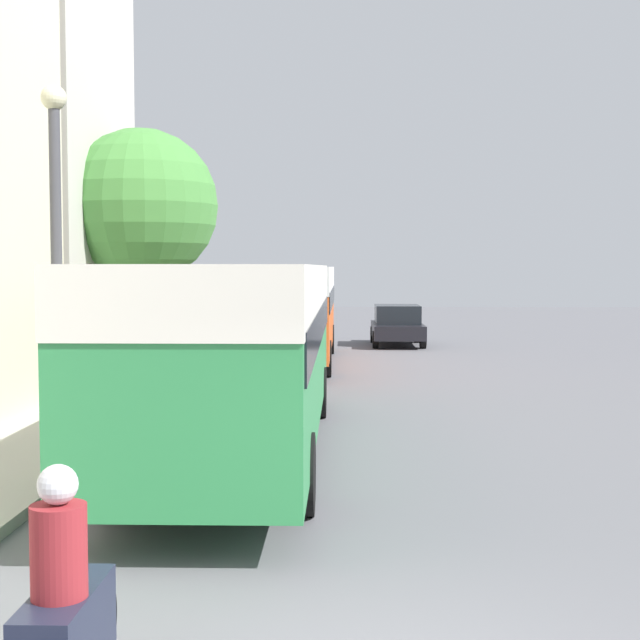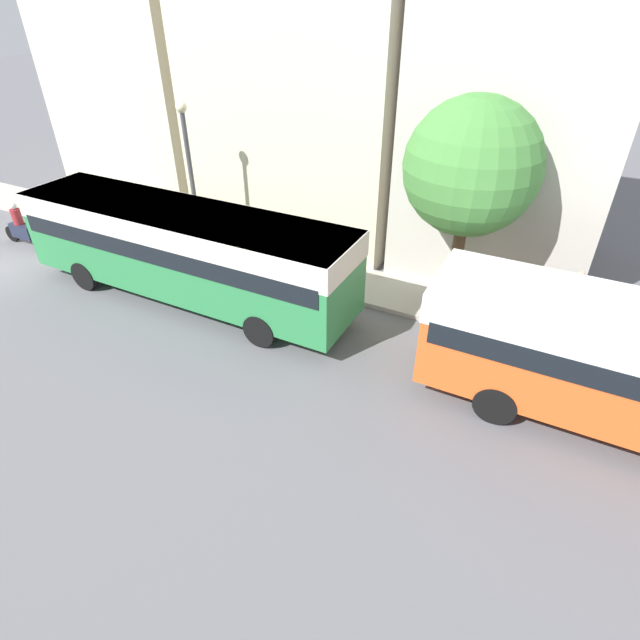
{
  "view_description": "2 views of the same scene",
  "coord_description": "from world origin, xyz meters",
  "px_view_note": "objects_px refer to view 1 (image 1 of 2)",
  "views": [
    {
      "loc": [
        -0.27,
        -5.99,
        2.98
      ],
      "look_at": [
        -0.81,
        14.04,
        1.78
      ],
      "focal_mm": 50.0,
      "sensor_mm": 36.0,
      "label": 1
    },
    {
      "loc": [
        8.68,
        18.25,
        8.57
      ],
      "look_at": [
        -0.82,
        13.35,
        1.38
      ],
      "focal_mm": 28.0,
      "sensor_mm": 36.0,
      "label": 2
    }
  ],
  "objects_px": {
    "bus_lead": "(239,331)",
    "car_crossing": "(397,325)",
    "motorcycle_behind_lead": "(63,622)",
    "bus_following": "(290,301)",
    "pedestrian_near_curb": "(162,333)"
  },
  "relations": [
    {
      "from": "bus_lead",
      "to": "car_crossing",
      "type": "height_order",
      "value": "bus_lead"
    },
    {
      "from": "motorcycle_behind_lead",
      "to": "bus_following",
      "type": "bearing_deg",
      "value": 89.56
    },
    {
      "from": "bus_lead",
      "to": "bus_following",
      "type": "bearing_deg",
      "value": 89.99
    },
    {
      "from": "bus_lead",
      "to": "motorcycle_behind_lead",
      "type": "distance_m",
      "value": 8.5
    },
    {
      "from": "bus_following",
      "to": "bus_lead",
      "type": "bearing_deg",
      "value": -90.01
    },
    {
      "from": "bus_lead",
      "to": "car_crossing",
      "type": "relative_size",
      "value": 2.75
    },
    {
      "from": "bus_following",
      "to": "motorcycle_behind_lead",
      "type": "relative_size",
      "value": 4.65
    },
    {
      "from": "bus_following",
      "to": "car_crossing",
      "type": "relative_size",
      "value": 2.54
    },
    {
      "from": "bus_lead",
      "to": "bus_following",
      "type": "height_order",
      "value": "bus_lead"
    },
    {
      "from": "bus_lead",
      "to": "motorcycle_behind_lead",
      "type": "bearing_deg",
      "value": -91.12
    },
    {
      "from": "bus_lead",
      "to": "motorcycle_behind_lead",
      "type": "xyz_separation_m",
      "value": [
        -0.16,
        -8.4,
        -1.27
      ]
    },
    {
      "from": "motorcycle_behind_lead",
      "to": "car_crossing",
      "type": "bearing_deg",
      "value": 82.21
    },
    {
      "from": "motorcycle_behind_lead",
      "to": "pedestrian_near_curb",
      "type": "distance_m",
      "value": 19.8
    },
    {
      "from": "bus_following",
      "to": "car_crossing",
      "type": "bearing_deg",
      "value": 60.62
    },
    {
      "from": "pedestrian_near_curb",
      "to": "car_crossing",
      "type": "bearing_deg",
      "value": 50.12
    }
  ]
}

